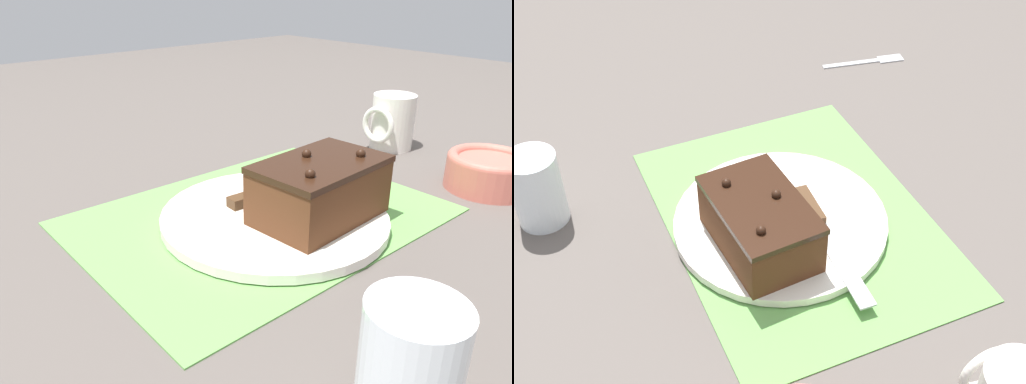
% 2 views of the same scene
% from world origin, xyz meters
% --- Properties ---
extents(ground_plane, '(3.00, 3.00, 0.00)m').
position_xyz_m(ground_plane, '(0.00, 0.00, 0.00)').
color(ground_plane, '#544C47').
extents(placemat_woven, '(0.46, 0.34, 0.00)m').
position_xyz_m(placemat_woven, '(0.00, 0.00, 0.00)').
color(placemat_woven, '#609E4C').
rests_on(placemat_woven, ground_plane).
extents(cake_plate, '(0.29, 0.29, 0.01)m').
position_xyz_m(cake_plate, '(-0.00, 0.03, 0.01)').
color(cake_plate, white).
rests_on(cake_plate, placemat_woven).
extents(chocolate_cake, '(0.17, 0.11, 0.08)m').
position_xyz_m(chocolate_cake, '(-0.03, 0.07, 0.05)').
color(chocolate_cake, '#512D19').
rests_on(chocolate_cake, cake_plate).
extents(serving_knife, '(0.22, 0.03, 0.01)m').
position_xyz_m(serving_knife, '(-0.03, -0.01, 0.02)').
color(serving_knife, '#472D19').
rests_on(serving_knife, cake_plate).
extents(drinking_glass, '(0.07, 0.07, 0.11)m').
position_xyz_m(drinking_glass, '(0.15, 0.32, 0.05)').
color(drinking_glass, white).
rests_on(drinking_glass, ground_plane).
extents(dessert_fork, '(0.04, 0.15, 0.01)m').
position_xyz_m(dessert_fork, '(0.33, -0.30, 0.00)').
color(dessert_fork, '#B7BABF').
rests_on(dessert_fork, ground_plane).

